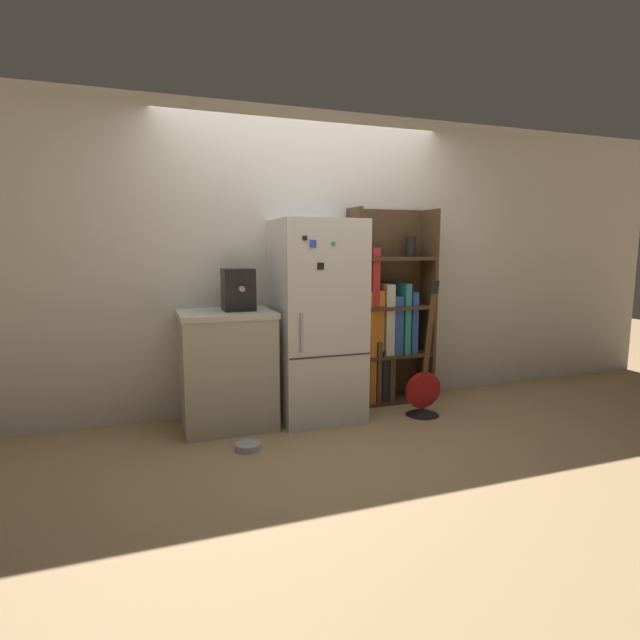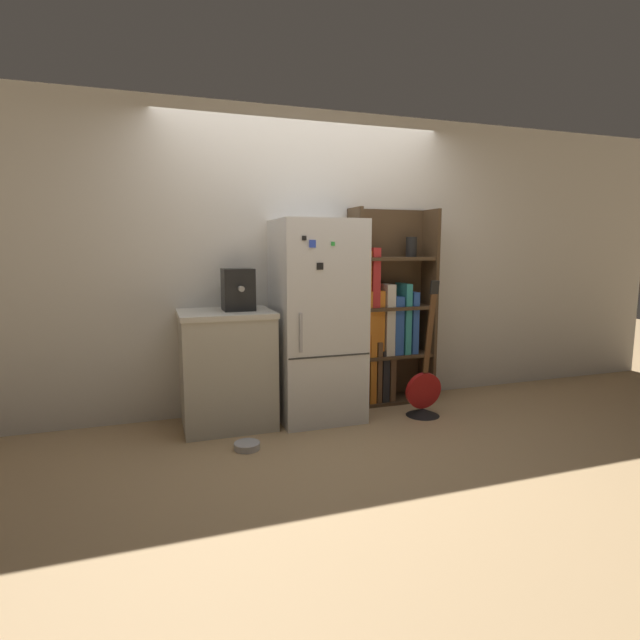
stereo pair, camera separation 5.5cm
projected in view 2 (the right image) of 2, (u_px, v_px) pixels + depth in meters
name	position (u px, v px, depth m)	size (l,w,h in m)	color
ground_plane	(322.00, 421.00, 4.15)	(16.00, 16.00, 0.00)	tan
wall_back	(305.00, 262.00, 4.41)	(8.00, 0.05, 2.60)	silver
refrigerator	(317.00, 320.00, 4.15)	(0.68, 0.66, 1.65)	silver
bookshelf	(384.00, 322.00, 4.57)	(0.78, 0.30, 1.77)	#4C3823
kitchen_counter	(227.00, 369.00, 3.99)	(0.73, 0.60, 0.93)	#BCB7A8
espresso_machine	(238.00, 289.00, 3.95)	(0.24, 0.29, 0.33)	black
guitar	(423.00, 396.00, 4.26)	(0.32, 0.29, 1.17)	black
pet_bowl	(247.00, 445.00, 3.56)	(0.19, 0.19, 0.05)	#B7B7BC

